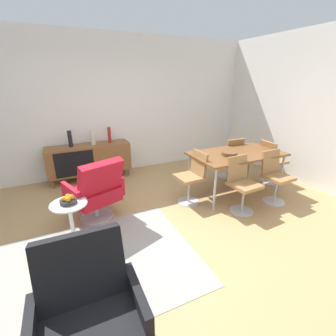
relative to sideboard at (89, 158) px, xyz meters
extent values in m
plane|color=tan|center=(0.59, -2.30, -0.44)|extent=(8.32, 8.32, 0.00)
cube|color=white|center=(0.59, 0.30, 0.96)|extent=(6.80, 0.12, 2.80)
cube|color=white|center=(3.79, -2.30, 0.96)|extent=(0.12, 5.60, 2.80)
cube|color=brown|center=(0.00, 0.00, 0.00)|extent=(1.60, 0.44, 0.56)
cube|color=black|center=(-0.30, -0.22, 0.00)|extent=(0.70, 0.01, 0.48)
cylinder|color=brown|center=(-0.74, -0.17, -0.36)|extent=(0.03, 0.03, 0.16)
cylinder|color=brown|center=(0.74, -0.17, -0.36)|extent=(0.03, 0.03, 0.16)
cylinder|color=brown|center=(-0.74, 0.17, -0.36)|extent=(0.03, 0.03, 0.16)
cylinder|color=brown|center=(0.74, 0.17, -0.36)|extent=(0.03, 0.03, 0.16)
cylinder|color=maroon|center=(0.44, 0.00, 0.44)|extent=(0.07, 0.07, 0.32)
cylinder|color=black|center=(-0.30, 0.00, 0.44)|extent=(0.08, 0.08, 0.31)
cylinder|color=beige|center=(0.11, 0.00, 0.42)|extent=(0.09, 0.09, 0.28)
cube|color=brown|center=(2.26, -1.73, 0.28)|extent=(1.60, 0.90, 0.04)
cylinder|color=#B7B7BC|center=(1.54, -2.12, -0.09)|extent=(0.04, 0.04, 0.70)
cylinder|color=#B7B7BC|center=(2.98, -2.12, -0.09)|extent=(0.04, 0.04, 0.70)
cylinder|color=#B7B7BC|center=(1.54, -1.34, -0.09)|extent=(0.04, 0.04, 0.70)
cylinder|color=#B7B7BC|center=(2.98, -1.34, -0.09)|extent=(0.04, 0.04, 0.70)
cylinder|color=brown|center=(2.04, -1.79, 0.33)|extent=(0.26, 0.26, 0.06)
cube|color=#9E7042|center=(2.61, -1.11, 0.01)|extent=(0.43, 0.43, 0.05)
cube|color=#9E7042|center=(2.60, -1.29, 0.23)|extent=(0.39, 0.12, 0.38)
cylinder|color=#B7B7BC|center=(2.61, -1.11, -0.23)|extent=(0.04, 0.04, 0.42)
cylinder|color=#B7B7BC|center=(2.61, -1.11, -0.43)|extent=(0.36, 0.36, 0.01)
cube|color=#9E7042|center=(2.61, -2.35, 0.01)|extent=(0.41, 0.41, 0.05)
cube|color=#9E7042|center=(2.61, -2.17, 0.23)|extent=(0.38, 0.10, 0.38)
cylinder|color=#B7B7BC|center=(2.61, -2.35, -0.23)|extent=(0.04, 0.04, 0.42)
cylinder|color=#B7B7BC|center=(2.61, -2.35, -0.43)|extent=(0.36, 0.36, 0.01)
cube|color=#9E7042|center=(3.21, -1.73, 0.01)|extent=(0.41, 0.41, 0.05)
cube|color=#9E7042|center=(3.03, -1.72, 0.23)|extent=(0.10, 0.38, 0.38)
cylinder|color=#B7B7BC|center=(3.21, -1.73, -0.23)|extent=(0.04, 0.04, 0.42)
cylinder|color=#B7B7BC|center=(3.21, -1.73, -0.43)|extent=(0.36, 0.36, 0.01)
cube|color=#9E7042|center=(1.91, -2.35, 0.01)|extent=(0.42, 0.42, 0.05)
cube|color=#9E7042|center=(1.90, -2.17, 0.23)|extent=(0.38, 0.11, 0.38)
cylinder|color=#B7B7BC|center=(1.91, -2.35, -0.23)|extent=(0.04, 0.04, 0.42)
cylinder|color=#B7B7BC|center=(1.91, -2.35, -0.43)|extent=(0.36, 0.36, 0.01)
cube|color=#9E7042|center=(1.31, -1.73, 0.01)|extent=(0.42, 0.42, 0.05)
cube|color=#9E7042|center=(1.49, -1.72, 0.23)|extent=(0.11, 0.38, 0.38)
cylinder|color=#B7B7BC|center=(1.31, -1.73, -0.23)|extent=(0.04, 0.04, 0.42)
cylinder|color=#B7B7BC|center=(1.31, -1.73, -0.43)|extent=(0.36, 0.36, 0.01)
cube|color=red|center=(-0.15, -1.53, -0.06)|extent=(0.75, 0.73, 0.20)
cube|color=red|center=(-0.08, -1.75, 0.25)|extent=(0.65, 0.45, 0.51)
cube|color=red|center=(0.16, -1.42, 0.02)|extent=(0.22, 0.50, 0.28)
cube|color=red|center=(-0.47, -1.63, 0.02)|extent=(0.22, 0.50, 0.28)
cylinder|color=#B7B7BC|center=(-0.15, -1.53, -0.30)|extent=(0.06, 0.06, 0.28)
cylinder|color=#B7B7BC|center=(-0.15, -1.53, -0.43)|extent=(0.48, 0.48, 0.02)
cube|color=black|center=(-0.51, -3.55, -0.06)|extent=(0.61, 0.57, 0.20)
cube|color=black|center=(-0.50, -3.31, 0.25)|extent=(0.61, 0.28, 0.51)
cube|color=black|center=(-0.18, -3.56, 0.02)|extent=(0.07, 0.51, 0.28)
cylinder|color=white|center=(-0.51, -1.94, 0.07)|extent=(0.44, 0.44, 0.02)
cylinder|color=white|center=(-0.51, -1.94, -0.19)|extent=(0.05, 0.05, 0.50)
cone|color=white|center=(-0.51, -1.94, -0.43)|extent=(0.32, 0.32, 0.02)
cylinder|color=#262628|center=(-0.51, -1.94, 0.11)|extent=(0.20, 0.20, 0.05)
sphere|color=orange|center=(-0.47, -1.94, 0.15)|extent=(0.07, 0.07, 0.07)
sphere|color=orange|center=(-0.51, -1.90, 0.15)|extent=(0.07, 0.07, 0.07)
sphere|color=orange|center=(-0.55, -1.95, 0.15)|extent=(0.07, 0.07, 0.07)
sphere|color=orange|center=(-0.52, -1.98, 0.15)|extent=(0.07, 0.07, 0.07)
cube|color=gray|center=(-0.33, -2.54, -0.44)|extent=(2.20, 1.70, 0.01)
camera|label=1|loc=(-0.51, -4.75, 1.50)|focal=25.16mm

